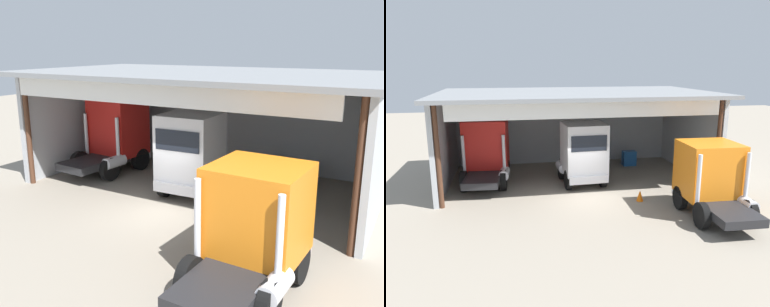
% 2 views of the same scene
% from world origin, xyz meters
% --- Properties ---
extents(ground_plane, '(80.00, 80.00, 0.00)m').
position_xyz_m(ground_plane, '(0.00, 0.00, 0.00)').
color(ground_plane, gray).
rests_on(ground_plane, ground).
extents(workshop_shed, '(15.57, 9.12, 5.29)m').
position_xyz_m(workshop_shed, '(0.00, 4.75, 3.68)').
color(workshop_shed, '#ADB2B7').
rests_on(workshop_shed, ground).
extents(truck_red_center_bay, '(2.72, 4.81, 3.71)m').
position_xyz_m(truck_red_center_bay, '(-5.22, 3.91, 1.93)').
color(truck_red_center_bay, red).
rests_on(truck_red_center_bay, ground).
extents(truck_white_center_right_bay, '(2.60, 4.34, 3.63)m').
position_xyz_m(truck_white_center_right_bay, '(0.20, 2.48, 1.91)').
color(truck_white_center_right_bay, white).
rests_on(truck_white_center_right_bay, ground).
extents(truck_orange_yard_outside, '(2.68, 4.70, 3.32)m').
position_xyz_m(truck_orange_yard_outside, '(5.15, -2.88, 1.76)').
color(truck_orange_yard_outside, orange).
rests_on(truck_orange_yard_outside, ground).
extents(oil_drum, '(0.58, 0.58, 0.94)m').
position_xyz_m(oil_drum, '(2.65, 7.06, 0.47)').
color(oil_drum, '#194CB2').
rests_on(oil_drum, ground).
extents(tool_cart, '(0.90, 0.60, 1.00)m').
position_xyz_m(tool_cart, '(4.21, 6.09, 0.50)').
color(tool_cart, '#1E59A5').
rests_on(tool_cart, ground).
extents(traffic_cone, '(0.36, 0.36, 0.56)m').
position_xyz_m(traffic_cone, '(2.55, -0.73, 0.28)').
color(traffic_cone, orange).
rests_on(traffic_cone, ground).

